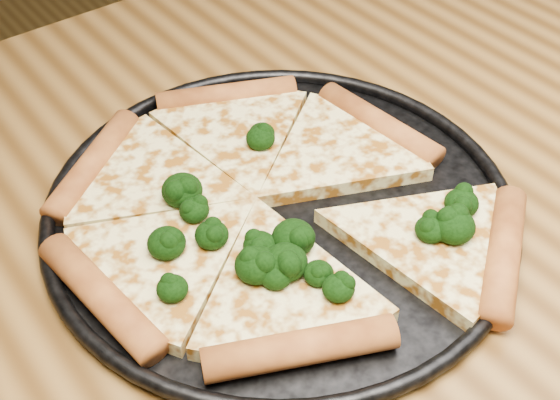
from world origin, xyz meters
TOP-DOWN VIEW (x-y plane):
  - dining_table at (0.00, 0.00)m, footprint 1.20×0.90m
  - pizza_pan at (-0.02, 0.04)m, footprint 0.40×0.40m
  - pizza at (-0.03, 0.04)m, footprint 0.36×0.40m
  - broccoli_florets at (-0.04, -0.01)m, footprint 0.26×0.22m

SIDE VIEW (x-z plane):
  - dining_table at x=0.00m, z-range 0.28..1.03m
  - pizza_pan at x=-0.02m, z-range 0.75..0.77m
  - pizza at x=-0.03m, z-range 0.75..0.78m
  - broccoli_florets at x=-0.04m, z-range 0.77..0.79m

